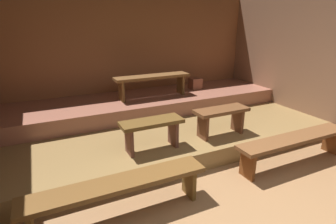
{
  "coord_description": "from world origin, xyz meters",
  "views": [
    {
      "loc": [
        -1.97,
        -1.48,
        2.11
      ],
      "look_at": [
        0.08,
        2.75,
        0.49
      ],
      "focal_mm": 29.02,
      "sensor_mm": 36.0,
      "label": 1
    }
  ],
  "objects_px": {
    "bench_lower_left": "(152,128)",
    "wooden_crate_middle": "(195,83)",
    "bench_floor_left": "(118,188)",
    "bench_lower_right": "(221,116)",
    "bench_floor_right": "(295,141)",
    "bench_middle_center": "(152,80)"
  },
  "relations": [
    {
      "from": "bench_lower_right",
      "to": "wooden_crate_middle",
      "type": "height_order",
      "value": "wooden_crate_middle"
    },
    {
      "from": "bench_floor_right",
      "to": "bench_lower_right",
      "type": "bearing_deg",
      "value": 131.59
    },
    {
      "from": "bench_floor_left",
      "to": "bench_floor_right",
      "type": "xyz_separation_m",
      "value": [
        2.71,
        0.0,
        0.0
      ]
    },
    {
      "from": "wooden_crate_middle",
      "to": "bench_lower_left",
      "type": "bearing_deg",
      "value": -134.73
    },
    {
      "from": "bench_floor_left",
      "to": "bench_middle_center",
      "type": "distance_m",
      "value": 2.92
    },
    {
      "from": "bench_lower_left",
      "to": "wooden_crate_middle",
      "type": "xyz_separation_m",
      "value": [
        1.85,
        1.87,
        0.08
      ]
    },
    {
      "from": "bench_floor_right",
      "to": "bench_lower_left",
      "type": "height_order",
      "value": "bench_lower_left"
    },
    {
      "from": "bench_lower_right",
      "to": "bench_middle_center",
      "type": "bearing_deg",
      "value": 107.61
    },
    {
      "from": "bench_floor_left",
      "to": "bench_lower_right",
      "type": "height_order",
      "value": "bench_lower_right"
    },
    {
      "from": "bench_floor_right",
      "to": "bench_lower_right",
      "type": "xyz_separation_m",
      "value": [
        -0.75,
        0.84,
        0.26
      ]
    },
    {
      "from": "bench_floor_right",
      "to": "bench_lower_right",
      "type": "relative_size",
      "value": 2.23
    },
    {
      "from": "bench_floor_right",
      "to": "bench_lower_left",
      "type": "xyz_separation_m",
      "value": [
        -1.96,
        0.84,
        0.26
      ]
    },
    {
      "from": "bench_floor_left",
      "to": "bench_lower_left",
      "type": "height_order",
      "value": "bench_lower_left"
    },
    {
      "from": "bench_lower_left",
      "to": "bench_lower_right",
      "type": "bearing_deg",
      "value": 0.0
    },
    {
      "from": "bench_floor_left",
      "to": "bench_middle_center",
      "type": "xyz_separation_m",
      "value": [
        1.44,
        2.48,
        0.57
      ]
    },
    {
      "from": "bench_floor_right",
      "to": "bench_middle_center",
      "type": "height_order",
      "value": "bench_middle_center"
    },
    {
      "from": "bench_lower_left",
      "to": "wooden_crate_middle",
      "type": "relative_size",
      "value": 3.71
    },
    {
      "from": "bench_floor_right",
      "to": "bench_middle_center",
      "type": "xyz_separation_m",
      "value": [
        -1.27,
        2.48,
        0.57
      ]
    },
    {
      "from": "bench_floor_left",
      "to": "bench_lower_right",
      "type": "distance_m",
      "value": 2.15
    },
    {
      "from": "bench_lower_left",
      "to": "bench_lower_right",
      "type": "relative_size",
      "value": 1.0
    },
    {
      "from": "bench_floor_left",
      "to": "bench_lower_right",
      "type": "xyz_separation_m",
      "value": [
        1.96,
        0.84,
        0.26
      ]
    },
    {
      "from": "bench_lower_left",
      "to": "bench_lower_right",
      "type": "xyz_separation_m",
      "value": [
        1.22,
        0.0,
        0.0
      ]
    }
  ]
}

